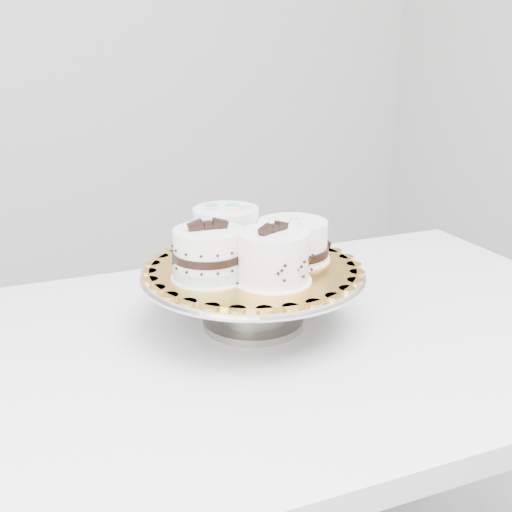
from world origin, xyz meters
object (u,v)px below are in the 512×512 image
cake_swirl (273,258)px  cake_banded (209,256)px  cake_stand (253,287)px  cake_ribbon (293,242)px  cake_dots (226,231)px  table (299,373)px  cake_board (253,268)px

cake_swirl → cake_banded: cake_banded is taller
cake_stand → cake_ribbon: cake_ribbon is taller
cake_swirl → cake_ribbon: size_ratio=0.98×
cake_dots → cake_ribbon: 0.12m
table → cake_banded: bearing=170.3°
cake_board → cake_swirl: size_ratio=2.54×
cake_swirl → table: bearing=0.4°
cake_ribbon → table: bearing=-112.6°
cake_board → cake_banded: bearing=-177.0°
table → cake_ribbon: bearing=79.4°
table → cake_banded: cake_banded is taller
table → cake_swirl: 0.24m
cake_stand → cake_board: cake_board is taller
cake_board → cake_dots: size_ratio=2.52×
cake_board → cake_dots: 0.09m
table → cake_ribbon: (0.02, 0.05, 0.22)m
cake_board → table: bearing=-41.3°
cake_stand → cake_board: (0.00, -0.00, 0.03)m
table → cake_stand: size_ratio=3.43×
table → cake_dots: bearing=125.1°
cake_stand → cake_swirl: cake_swirl is taller
table → cake_board: bearing=147.6°
cake_board → cake_banded: (-0.08, -0.00, 0.04)m
cake_swirl → cake_board: bearing=69.4°
cake_stand → cake_banded: cake_banded is taller
cake_stand → cake_ribbon: size_ratio=2.71×
cake_stand → cake_board: bearing=-90.0°
cake_dots → cake_ribbon: bearing=-56.4°
cake_board → cake_dots: bearing=94.0°
cake_stand → cake_dots: (-0.01, 0.08, 0.08)m
cake_stand → cake_board: size_ratio=1.09×
table → cake_banded: (-0.14, 0.05, 0.22)m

